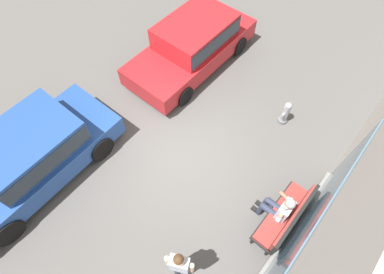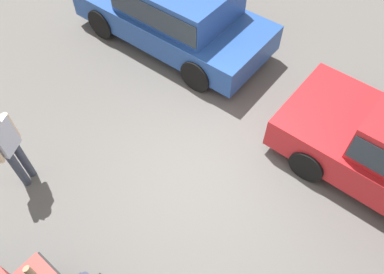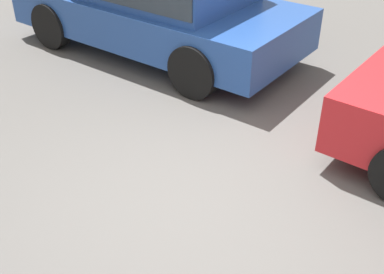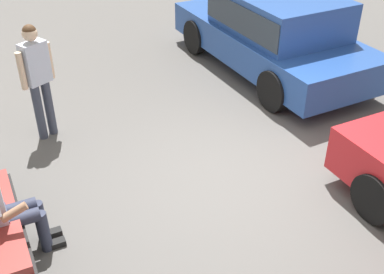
{
  "view_description": "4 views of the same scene",
  "coord_description": "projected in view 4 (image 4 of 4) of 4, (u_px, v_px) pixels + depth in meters",
  "views": [
    {
      "loc": [
        2.67,
        2.6,
        7.01
      ],
      "look_at": [
        -0.09,
        0.23,
        1.16
      ],
      "focal_mm": 28.0,
      "sensor_mm": 36.0,
      "label": 1
    },
    {
      "loc": [
        -2.09,
        2.6,
        5.51
      ],
      "look_at": [
        0.01,
        0.07,
        1.16
      ],
      "focal_mm": 35.0,
      "sensor_mm": 36.0,
      "label": 2
    },
    {
      "loc": [
        -2.04,
        2.6,
        2.86
      ],
      "look_at": [
        -0.22,
        0.31,
        0.98
      ],
      "focal_mm": 45.0,
      "sensor_mm": 36.0,
      "label": 3
    },
    {
      "loc": [
        -4.35,
        2.6,
        3.9
      ],
      "look_at": [
        0.04,
        0.45,
        0.77
      ],
      "focal_mm": 45.0,
      "sensor_mm": 36.0,
      "label": 4
    }
  ],
  "objects": [
    {
      "name": "ground_plane",
      "position": [
        224.0,
        180.0,
        6.36
      ],
      "size": [
        60.0,
        60.0,
        0.0
      ],
      "primitive_type": "plane",
      "color": "#565451"
    },
    {
      "name": "pedestrian_standing",
      "position": [
        37.0,
        73.0,
        6.74
      ],
      "size": [
        0.34,
        0.5,
        1.73
      ],
      "color": "#383D4C",
      "rests_on": "ground_plane"
    },
    {
      "name": "person_on_phone",
      "position": [
        3.0,
        203.0,
        4.87
      ],
      "size": [
        0.73,
        0.74,
        1.35
      ],
      "color": "#2D3347",
      "rests_on": "ground_plane"
    },
    {
      "name": "parked_car_mid",
      "position": [
        274.0,
        29.0,
        8.8
      ],
      "size": [
        4.4,
        2.05,
        1.5
      ],
      "color": "#23478E",
      "rests_on": "ground_plane"
    }
  ]
}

